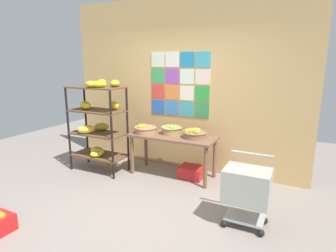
{
  "coord_description": "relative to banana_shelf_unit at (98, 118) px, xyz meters",
  "views": [
    {
      "loc": [
        1.99,
        -2.68,
        1.88
      ],
      "look_at": [
        0.08,
        1.15,
        0.91
      ],
      "focal_mm": 29.66,
      "sensor_mm": 36.0,
      "label": 1
    }
  ],
  "objects": [
    {
      "name": "shopping_cart",
      "position": [
        2.68,
        -0.62,
        -0.47
      ],
      "size": [
        0.52,
        0.42,
        0.84
      ],
      "rotation": [
        0.0,
        0.0,
        -0.07
      ],
      "color": "black",
      "rests_on": "ground"
    },
    {
      "name": "banana_shelf_unit",
      "position": [
        0.0,
        0.0,
        0.0
      ],
      "size": [
        0.98,
        0.6,
        1.61
      ],
      "color": "black",
      "rests_on": "ground"
    },
    {
      "name": "fruit_basket_centre",
      "position": [
        0.76,
        0.31,
        -0.18
      ],
      "size": [
        0.4,
        0.4,
        0.16
      ],
      "color": "#AD7B54",
      "rests_on": "display_table"
    },
    {
      "name": "ground",
      "position": [
        1.2,
        -0.99,
        -0.95
      ],
      "size": [
        9.55,
        9.55,
        0.0
      ],
      "primitive_type": "plane",
      "color": "gray"
    },
    {
      "name": "fruit_basket_left",
      "position": [
        1.64,
        0.39,
        -0.17
      ],
      "size": [
        0.4,
        0.4,
        0.16
      ],
      "color": "#8A6546",
      "rests_on": "display_table"
    },
    {
      "name": "produce_crate_under_table",
      "position": [
        1.6,
        0.4,
        -0.85
      ],
      "size": [
        0.39,
        0.32,
        0.2
      ],
      "primitive_type": "cube",
      "color": "red",
      "rests_on": "ground"
    },
    {
      "name": "display_table",
      "position": [
        1.27,
        0.36,
        -0.34
      ],
      "size": [
        1.45,
        0.58,
        0.7
      ],
      "color": "brown",
      "rests_on": "ground"
    },
    {
      "name": "back_wall_with_art",
      "position": [
        1.2,
        0.82,
        0.55
      ],
      "size": [
        4.38,
        0.07,
        2.99
      ],
      "color": "tan",
      "rests_on": "ground"
    },
    {
      "name": "fruit_basket_back_left",
      "position": [
        1.2,
        0.45,
        -0.17
      ],
      "size": [
        0.36,
        0.36,
        0.15
      ],
      "color": "tan",
      "rests_on": "display_table"
    }
  ]
}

